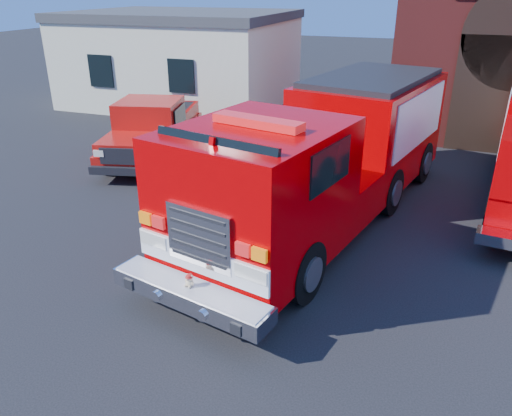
% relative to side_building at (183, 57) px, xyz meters
% --- Properties ---
extents(ground, '(100.00, 100.00, 0.00)m').
position_rel_side_building_xyz_m(ground, '(9.00, -13.00, -2.20)').
color(ground, black).
rests_on(ground, ground).
extents(side_building, '(10.20, 8.20, 4.35)m').
position_rel_side_building_xyz_m(side_building, '(0.00, 0.00, 0.00)').
color(side_building, '#EAE7C6').
rests_on(side_building, ground).
extents(fire_engine, '(5.35, 11.11, 3.30)m').
position_rel_side_building_xyz_m(fire_engine, '(9.92, -11.41, -0.49)').
color(fire_engine, black).
rests_on(fire_engine, ground).
extents(pickup_truck, '(3.62, 6.47, 2.00)m').
position_rel_side_building_xyz_m(pickup_truck, '(3.13, -8.38, -1.26)').
color(pickup_truck, black).
rests_on(pickup_truck, ground).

